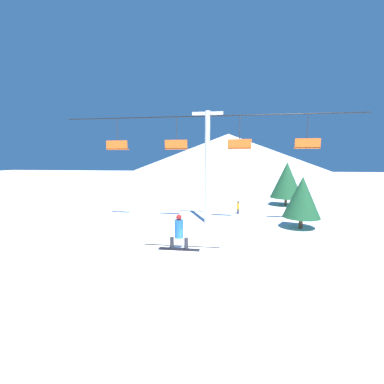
# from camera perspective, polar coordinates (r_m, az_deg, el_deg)

# --- Properties ---
(ground_plane) EXTENTS (220.00, 220.00, 0.00)m
(ground_plane) POSITION_cam_1_polar(r_m,az_deg,el_deg) (10.05, 4.85, -23.22)
(ground_plane) COLOR white
(mountain_ridge) EXTENTS (75.20, 75.20, 14.45)m
(mountain_ridge) POSITION_cam_1_polar(r_m,az_deg,el_deg) (95.04, 7.98, 8.32)
(mountain_ridge) COLOR silver
(mountain_ridge) RESTS_ON ground_plane
(snow_ramp) EXTENTS (3.07, 3.35, 1.66)m
(snow_ramp) POSITION_cam_1_polar(r_m,az_deg,el_deg) (9.34, -4.33, -19.91)
(snow_ramp) COLOR white
(snow_ramp) RESTS_ON ground_plane
(snowboarder) EXTENTS (1.59, 0.33, 1.38)m
(snowboarder) POSITION_cam_1_polar(r_m,az_deg,el_deg) (9.87, -2.91, -8.98)
(snowboarder) COLOR black
(snowboarder) RESTS_ON snow_ramp
(chairlift) EXTENTS (23.30, 0.44, 8.86)m
(chairlift) POSITION_cam_1_polar(r_m,az_deg,el_deg) (20.45, 3.42, 8.08)
(chairlift) COLOR #B2B2B7
(chairlift) RESTS_ON ground_plane
(pine_tree_near) EXTENTS (2.68, 2.68, 3.90)m
(pine_tree_near) POSITION_cam_1_polar(r_m,az_deg,el_deg) (20.55, 23.26, -1.04)
(pine_tree_near) COLOR #4C3823
(pine_tree_near) RESTS_ON ground_plane
(pine_tree_far) EXTENTS (3.46, 3.46, 4.89)m
(pine_tree_far) POSITION_cam_1_polar(r_m,az_deg,el_deg) (30.47, 20.29, 2.54)
(pine_tree_far) COLOR #4C3823
(pine_tree_far) RESTS_ON ground_plane
(distant_skier) EXTENTS (0.24, 0.24, 1.23)m
(distant_skier) POSITION_cam_1_polar(r_m,az_deg,el_deg) (24.71, 10.21, -3.28)
(distant_skier) COLOR black
(distant_skier) RESTS_ON ground_plane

